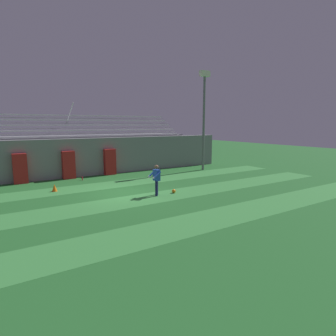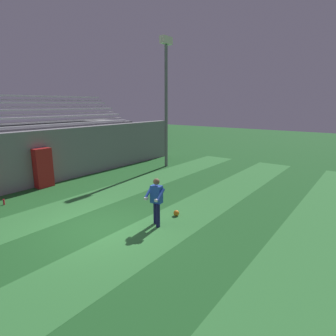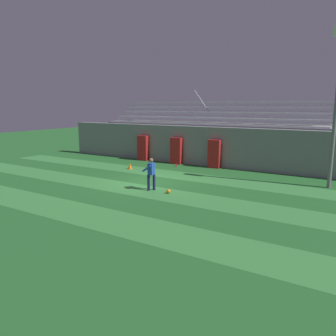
# 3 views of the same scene
# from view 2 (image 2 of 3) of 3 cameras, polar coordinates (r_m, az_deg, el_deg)

# --- Properties ---
(ground_plane) EXTENTS (80.00, 80.00, 0.00)m
(ground_plane) POSITION_cam_2_polar(r_m,az_deg,el_deg) (10.02, -13.90, -11.63)
(ground_plane) COLOR #236028
(turf_stripe_near) EXTENTS (28.00, 2.11, 0.01)m
(turf_stripe_near) POSITION_cam_2_polar(r_m,az_deg,el_deg) (7.10, 22.18, -23.39)
(turf_stripe_near) COLOR #38843D
(turf_stripe_near) RESTS_ON ground
(turf_stripe_mid) EXTENTS (28.00, 2.11, 0.01)m
(turf_stripe_mid) POSITION_cam_2_polar(r_m,az_deg,el_deg) (8.83, -6.23, -14.80)
(turf_stripe_mid) COLOR #38843D
(turf_stripe_mid) RESTS_ON ground
(turf_stripe_far) EXTENTS (28.00, 2.11, 0.01)m
(turf_stripe_far) POSITION_cam_2_polar(r_m,az_deg,el_deg) (11.88, -21.52, -8.18)
(turf_stripe_far) COLOR #38843D
(turf_stripe_far) RESTS_ON ground
(back_wall) EXTENTS (24.00, 0.60, 2.80)m
(back_wall) POSITION_cam_2_polar(r_m,az_deg,el_deg) (15.03, -30.26, 0.82)
(back_wall) COLOR gray
(back_wall) RESTS_ON ground
(padding_pillar_gate_right) EXTENTS (0.85, 0.44, 1.96)m
(padding_pillar_gate_right) POSITION_cam_2_polar(r_m,az_deg,el_deg) (15.28, -24.04, 0.03)
(padding_pillar_gate_right) COLOR #B21E1E
(padding_pillar_gate_right) RESTS_ON ground
(floodlight_pole) EXTENTS (0.90, 0.36, 8.09)m
(floodlight_pole) POSITION_cam_2_polar(r_m,az_deg,el_deg) (18.41, -0.39, 16.10)
(floodlight_pole) COLOR slate
(floodlight_pole) RESTS_ON ground
(goalkeeper) EXTENTS (0.59, 0.63, 1.67)m
(goalkeeper) POSITION_cam_2_polar(r_m,az_deg,el_deg) (9.54, -2.40, -6.32)
(goalkeeper) COLOR #19194C
(goalkeeper) RESTS_ON ground
(soccer_ball) EXTENTS (0.22, 0.22, 0.22)m
(soccer_ball) POSITION_cam_2_polar(r_m,az_deg,el_deg) (10.62, 1.70, -9.14)
(soccer_ball) COLOR orange
(soccer_ball) RESTS_ON ground
(water_bottle) EXTENTS (0.07, 0.07, 0.24)m
(water_bottle) POSITION_cam_2_polar(r_m,az_deg,el_deg) (13.55, -30.38, -5.97)
(water_bottle) COLOR red
(water_bottle) RESTS_ON ground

